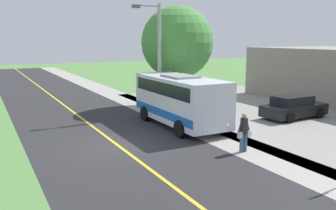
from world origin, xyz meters
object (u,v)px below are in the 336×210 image
Objects in this scene: parked_car_near at (294,107)px; tree_curbside at (177,43)px; shuttle_bus_front at (180,98)px; street_light_pole at (158,54)px; pedestrian_with_bags at (244,131)px.

parked_car_near is 0.61× the size of tree_curbside.
tree_curbside is (-2.85, -5.44, 3.08)m from shuttle_bus_front.
street_light_pole is 9.34m from parked_car_near.
street_light_pole is at bearing -95.10° from shuttle_bus_front.
tree_curbside is at bearing -104.10° from pedestrian_with_bags.
pedestrian_with_bags is 0.40× the size of parked_car_near.
shuttle_bus_front is 4.03× the size of pedestrian_with_bags.
tree_curbside is (4.57, -7.00, 4.01)m from parked_car_near.
pedestrian_with_bags is (-0.09, 5.55, -0.66)m from shuttle_bus_front.
street_light_pole is at bearing -91.43° from pedestrian_with_bags.
parked_car_near is (-7.33, -3.99, -0.27)m from pedestrian_with_bags.
pedestrian_with_bags is 0.24× the size of tree_curbside.
tree_curbside reaches higher than pedestrian_with_bags.
tree_curbside reaches higher than parked_car_near.
parked_car_near is at bearing -151.44° from pedestrian_with_bags.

